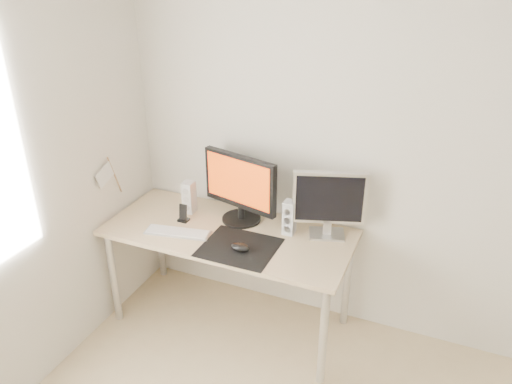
% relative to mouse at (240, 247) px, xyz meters
% --- Properties ---
extents(wall_back, '(3.50, 0.00, 3.50)m').
position_rel_mouse_xyz_m(wall_back, '(0.76, 0.56, 0.49)').
color(wall_back, silver).
rests_on(wall_back, ground).
extents(mousepad, '(0.45, 0.40, 0.00)m').
position_rel_mouse_xyz_m(mousepad, '(-0.02, 0.03, -0.02)').
color(mousepad, black).
rests_on(mousepad, desk).
extents(mouse, '(0.12, 0.07, 0.04)m').
position_rel_mouse_xyz_m(mouse, '(0.00, 0.00, 0.00)').
color(mouse, black).
rests_on(mouse, mousepad).
extents(desk, '(1.60, 0.70, 0.73)m').
position_rel_mouse_xyz_m(desk, '(-0.17, 0.19, -0.10)').
color(desk, '#D1B587').
rests_on(desk, ground).
extents(main_monitor, '(0.54, 0.32, 0.47)m').
position_rel_mouse_xyz_m(main_monitor, '(-0.15, 0.34, 0.23)').
color(main_monitor, black).
rests_on(main_monitor, desk).
extents(second_monitor, '(0.44, 0.22, 0.43)m').
position_rel_mouse_xyz_m(second_monitor, '(0.43, 0.38, 0.22)').
color(second_monitor, silver).
rests_on(second_monitor, desk).
extents(speaker_left, '(0.07, 0.09, 0.23)m').
position_rel_mouse_xyz_m(speaker_left, '(-0.53, 0.32, 0.09)').
color(speaker_left, white).
rests_on(speaker_left, desk).
extents(speaker_right, '(0.07, 0.09, 0.23)m').
position_rel_mouse_xyz_m(speaker_right, '(0.20, 0.31, 0.09)').
color(speaker_right, silver).
rests_on(speaker_right, desk).
extents(keyboard, '(0.43, 0.19, 0.02)m').
position_rel_mouse_xyz_m(keyboard, '(-0.45, 0.03, -0.02)').
color(keyboard, '#B1B1B3').
rests_on(keyboard, desk).
extents(phone_dock, '(0.07, 0.06, 0.12)m').
position_rel_mouse_xyz_m(phone_dock, '(-0.50, 0.19, 0.01)').
color(phone_dock, black).
rests_on(phone_dock, desk).
extents(pennant, '(0.01, 0.23, 0.29)m').
position_rel_mouse_xyz_m(pennant, '(-0.96, 0.04, 0.29)').
color(pennant, '#A57F54').
rests_on(pennant, wall_left).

